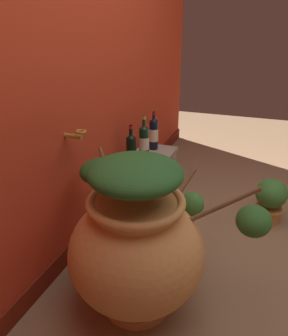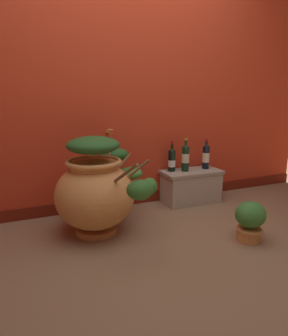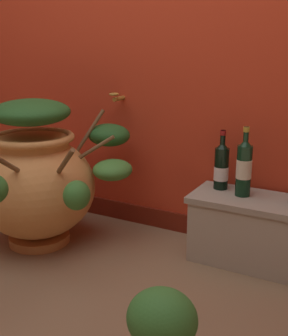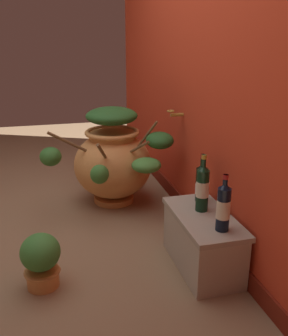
% 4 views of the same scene
% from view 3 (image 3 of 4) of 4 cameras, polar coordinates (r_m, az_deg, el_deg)
% --- Properties ---
extents(ground_plane, '(7.00, 7.00, 0.00)m').
position_cam_3_polar(ground_plane, '(1.93, -15.58, -18.40)').
color(ground_plane, '#896B4C').
extents(terracotta_urn, '(0.78, 0.98, 0.78)m').
position_cam_3_polar(terracotta_urn, '(2.42, -13.33, -1.27)').
color(terracotta_urn, '#D68E4C').
rests_on(terracotta_urn, ground_plane).
extents(stone_ledge, '(0.62, 0.31, 0.34)m').
position_cam_3_polar(stone_ledge, '(2.28, 13.78, -7.44)').
color(stone_ledge, '#B2A893').
rests_on(stone_ledge, ground_plane).
extents(wine_bottle_middle, '(0.07, 0.07, 0.30)m').
position_cam_3_polar(wine_bottle_middle, '(2.29, 9.85, 0.32)').
color(wine_bottle_middle, black).
rests_on(wine_bottle_middle, stone_ledge).
extents(wine_bottle_right, '(0.08, 0.08, 0.34)m').
position_cam_3_polar(wine_bottle_right, '(2.20, 12.64, 0.20)').
color(wine_bottle_right, black).
rests_on(wine_bottle_right, stone_ledge).
extents(potted_shrub, '(0.23, 0.22, 0.31)m').
position_cam_3_polar(potted_shrub, '(1.53, 2.29, -19.99)').
color(potted_shrub, '#D68E4C').
rests_on(potted_shrub, ground_plane).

